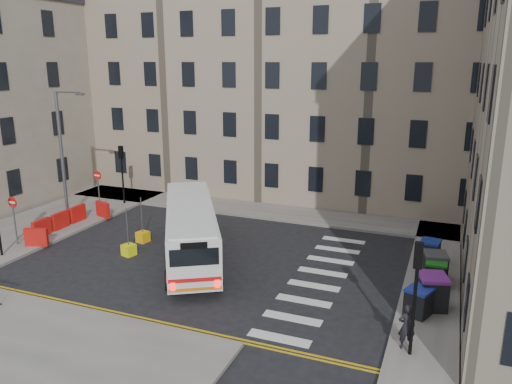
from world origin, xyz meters
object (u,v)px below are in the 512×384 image
Objects in this scene: wheelie_bin_a at (419,301)px; wheelie_bin_b at (432,291)px; streetlamp at (62,155)px; bus at (191,228)px; bollard_yellow at (143,237)px; wheelie_bin_e at (430,251)px; wheelie_bin_c at (436,273)px; wheelie_bin_d at (435,266)px; pedestrian at (407,326)px; bollard_chevron at (129,250)px.

wheelie_bin_b is (0.44, 0.86, 0.13)m from wheelie_bin_a.
streetlamp reaches higher than bus.
wheelie_bin_e is at bearing 9.45° from bollard_yellow.
wheelie_bin_e is at bearing 99.11° from wheelie_bin_c.
streetlamp is at bearing 136.29° from bus.
bus reaches higher than wheelie_bin_c.
wheelie_bin_d is 0.81× the size of pedestrian.
bollard_yellow is (-3.69, 1.03, -1.31)m from bus.
wheelie_bin_c is (0.49, 3.08, 0.01)m from wheelie_bin_a.
wheelie_bin_d is 15.59m from bollard_yellow.
streetlamp is 6.32× the size of wheelie_bin_a.
bollard_yellow is at bearing 103.36° from bollard_chevron.
wheelie_bin_e is (0.09, 5.76, 0.01)m from wheelie_bin_a.
bollard_yellow is (-14.93, 5.89, -0.69)m from pedestrian.
wheelie_bin_b is at bearing -8.64° from bollard_yellow.
wheelie_bin_c is 2.71m from wheelie_bin_e.
bus reaches higher than wheelie_bin_b.
wheelie_bin_c is 15.29m from bollard_chevron.
bus is at bearing -15.61° from bollard_yellow.
bollard_chevron is (-3.22, -0.95, -1.31)m from bus.
wheelie_bin_a is 0.84× the size of wheelie_bin_b.
wheelie_bin_a is (11.47, -2.20, -0.89)m from bus.
wheelie_bin_c is at bearing -72.41° from wheelie_bin_e.
bus is 12.12m from wheelie_bin_e.
wheelie_bin_b is at bearing 84.50° from wheelie_bin_a.
wheelie_bin_a is 3.12m from wheelie_bin_c.
streetlamp reaches higher than bollard_yellow.
wheelie_bin_b reaches higher than bollard_yellow.
streetlamp is 6.01× the size of wheelie_bin_d.
wheelie_bin_e is at bearing 17.01° from bollard_chevron.
bollard_yellow is (-15.15, 3.23, -0.42)m from wheelie_bin_a.
wheelie_bin_a is at bearing -81.93° from wheelie_bin_e.
wheelie_bin_d reaches higher than wheelie_bin_a.
streetlamp is at bearing 154.87° from bollard_chevron.
bus is at bearing 174.69° from wheelie_bin_d.
pedestrian is at bearing -54.29° from bus.
bus is 7.75× the size of wheelie_bin_a.
bollard_chevron is (0.47, -1.98, 0.00)m from bollard_yellow.
wheelie_bin_e is (-0.36, 4.90, -0.12)m from wheelie_bin_b.
wheelie_bin_a is 2.68m from pedestrian.
bollard_chevron is at bearing -25.13° from streetlamp.
pedestrian is (-0.72, -5.74, 0.25)m from wheelie_bin_c.
bus is at bearing -44.26° from pedestrian.
wheelie_bin_b is 3.59m from pedestrian.
wheelie_bin_d is at bearing -71.74° from wheelie_bin_e.
wheelie_bin_b is at bearing -102.23° from wheelie_bin_d.
bollard_chevron is at bearing 165.59° from bus.
bollard_yellow is at bearing 133.48° from bus.
wheelie_bin_a is at bearing -98.66° from wheelie_bin_c.
wheelie_bin_e is at bearing -13.76° from bus.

